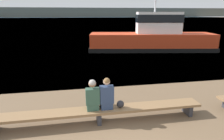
# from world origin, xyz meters

# --- Properties ---
(water_surface) EXTENTS (240.00, 240.00, 0.00)m
(water_surface) POSITION_xyz_m (0.00, 125.25, 0.00)
(water_surface) COLOR #426B8E
(water_surface) RESTS_ON ground
(far_shoreline) EXTENTS (600.00, 12.00, 8.05)m
(far_shoreline) POSITION_xyz_m (0.00, 190.09, 4.02)
(far_shoreline) COLOR #4C4C42
(far_shoreline) RESTS_ON ground
(bench_main) EXTENTS (6.56, 0.56, 0.44)m
(bench_main) POSITION_xyz_m (-0.08, 2.33, 0.36)
(bench_main) COLOR brown
(bench_main) RESTS_ON ground
(person_left) EXTENTS (0.41, 0.43, 0.97)m
(person_left) POSITION_xyz_m (-0.25, 2.34, 0.86)
(person_left) COLOR #2D4C3D
(person_left) RESTS_ON bench_main
(person_right) EXTENTS (0.41, 0.42, 1.00)m
(person_right) POSITION_xyz_m (0.18, 2.34, 0.86)
(person_right) COLOR navy
(person_right) RESTS_ON bench_main
(shopping_bag) EXTENTS (0.23, 0.19, 0.23)m
(shopping_bag) POSITION_xyz_m (0.60, 2.33, 0.55)
(shopping_bag) COLOR #232328
(shopping_bag) RESTS_ON bench_main
(tugboat_red) EXTENTS (11.40, 4.60, 6.71)m
(tugboat_red) POSITION_xyz_m (6.18, 13.86, 1.06)
(tugboat_red) COLOR red
(tugboat_red) RESTS_ON water_surface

